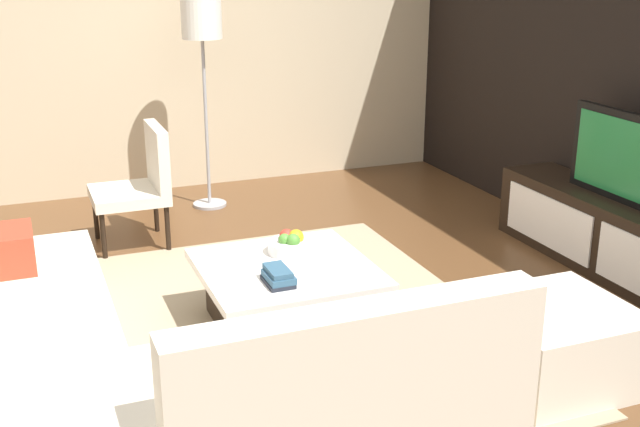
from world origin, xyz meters
TOP-DOWN VIEW (x-y plane):
  - ground_plane at (0.00, 0.00)m, footprint 14.00×14.00m
  - side_wall_left at (-3.20, 0.20)m, footprint 0.12×5.20m
  - area_rug at (-0.10, 0.00)m, footprint 2.95×2.51m
  - media_console at (0.00, 2.40)m, footprint 2.16×0.45m
  - television at (0.00, 2.40)m, footprint 1.10×0.06m
  - sectional_couch at (0.53, -0.87)m, footprint 2.51×2.39m
  - coffee_table at (-0.10, 0.10)m, footprint 0.94×0.94m
  - accent_chair_near at (-1.79, -0.41)m, footprint 0.53×0.53m
  - floor_lamp at (-2.49, 0.25)m, footprint 0.32×0.32m
  - ottoman at (0.94, 1.15)m, footprint 0.70×0.70m
  - fruit_bowl at (-0.28, 0.20)m, footprint 0.28×0.28m
  - book_stack at (0.12, -0.02)m, footprint 0.22×0.14m

SIDE VIEW (x-z plane):
  - ground_plane at x=0.00m, z-range 0.00..0.00m
  - area_rug at x=-0.10m, z-range 0.00..0.01m
  - ottoman at x=0.94m, z-range 0.00..0.40m
  - coffee_table at x=-0.10m, z-range 0.01..0.39m
  - media_console at x=0.00m, z-range 0.00..0.50m
  - sectional_couch at x=0.53m, z-range -0.12..0.67m
  - book_stack at x=0.12m, z-range 0.38..0.46m
  - fruit_bowl at x=-0.28m, z-range 0.36..0.50m
  - accent_chair_near at x=-1.79m, z-range 0.05..0.92m
  - television at x=0.00m, z-range 0.50..1.09m
  - side_wall_left at x=-3.20m, z-range 0.00..2.80m
  - floor_lamp at x=-2.49m, z-range 0.59..2.30m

